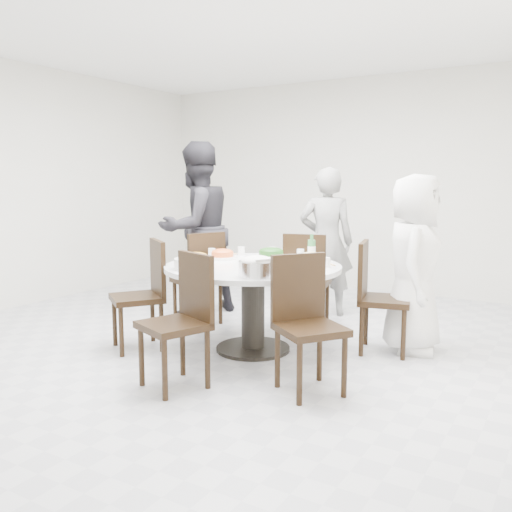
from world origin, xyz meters
The scene contains 24 objects.
floor centered at (0.00, 0.00, 0.00)m, with size 6.00×6.00×0.01m, color silver.
ceiling centered at (0.00, 0.00, 2.80)m, with size 6.00×6.00×0.01m, color white.
wall_back centered at (0.00, 3.00, 1.40)m, with size 6.00×0.01×2.80m, color silver.
wall_left centered at (-3.00, 0.00, 1.40)m, with size 0.01×6.00×2.80m, color silver.
dining_table centered at (0.21, -0.06, 0.38)m, with size 1.50×1.50×0.75m, color silver.
chair_ne centered at (1.20, 0.47, 0.47)m, with size 0.42×0.42×0.95m, color black.
chair_n centered at (0.26, 0.91, 0.47)m, with size 0.42×0.42×0.95m, color black.
chair_nw centered at (-0.75, 0.41, 0.47)m, with size 0.42×0.42×0.95m, color black.
chair_sw centered at (-0.67, -0.55, 0.47)m, with size 0.42×0.42×0.95m, color black.
chair_s centered at (0.17, -1.07, 0.47)m, with size 0.42×0.42×0.95m, color black.
chair_se centered at (1.04, -0.66, 0.47)m, with size 0.42×0.42×0.95m, color black.
diner_right centered at (1.38, 0.64, 0.76)m, with size 0.74×0.48×1.52m, color white.
diner_middle centered at (0.22, 1.44, 0.80)m, with size 0.58×0.38×1.60m, color black.
diner_left centered at (-1.01, 0.74, 0.94)m, with size 0.91×0.71×1.88m, color black.
dish_greens centered at (0.14, 0.38, 0.79)m, with size 0.29×0.29×0.07m, color white.
dish_pale centered at (0.60, 0.28, 0.79)m, with size 0.27×0.27×0.07m, color white.
dish_orange centered at (-0.20, 0.08, 0.78)m, with size 0.26×0.26×0.07m, color white.
dish_redbrown centered at (0.68, -0.26, 0.79)m, with size 0.29×0.29×0.07m, color white.
dish_tofu centered at (-0.26, -0.25, 0.79)m, with size 0.28×0.28×0.07m, color white.
rice_bowl centered at (0.54, -0.54, 0.81)m, with size 0.28×0.28×0.12m, color silver.
soup_bowl centered at (-0.11, -0.50, 0.79)m, with size 0.28×0.28×0.09m, color white.
beverage_bottle centered at (0.52, 0.43, 0.87)m, with size 0.07×0.07×0.24m, color #2D7138.
tea_cups centered at (0.23, 0.60, 0.79)m, with size 0.07×0.07×0.08m, color white.
chopsticks centered at (0.21, 0.57, 0.76)m, with size 0.24×0.04×0.01m, color tan, non-canonical shape.
Camera 1 is at (2.59, -3.94, 1.47)m, focal length 38.00 mm.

